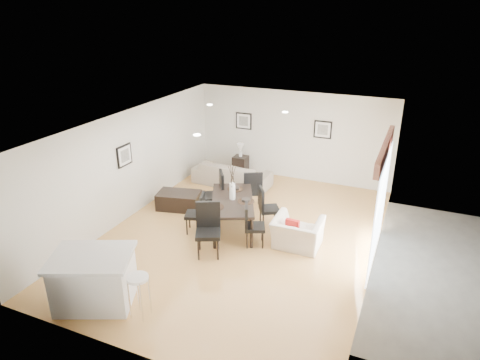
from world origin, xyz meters
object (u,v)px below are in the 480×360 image
at_px(dining_chair_wnear, 198,211).
at_px(dining_chair_efar, 266,205).
at_px(dining_chair_head, 208,226).
at_px(side_table, 241,165).
at_px(dining_chair_foot, 253,188).
at_px(kitchen_island, 94,279).
at_px(sofa, 232,174).
at_px(armchair, 297,233).
at_px(dining_table, 232,202).
at_px(bar_stool, 138,282).
at_px(dining_chair_wfar, 217,191).
at_px(dining_chair_enear, 251,223).
at_px(coffee_table, 179,200).

xyz_separation_m(dining_chair_wnear, dining_chair_efar, (1.36, 0.88, 0.02)).
relative_size(dining_chair_head, side_table, 2.05).
bearing_deg(dining_chair_foot, dining_chair_wnear, 38.81).
height_order(dining_chair_head, kitchen_island, dining_chair_head).
bearing_deg(sofa, dining_chair_foot, 134.63).
bearing_deg(armchair, dining_table, -6.59).
height_order(dining_table, bar_stool, bar_stool).
relative_size(dining_chair_wfar, dining_chair_foot, 1.08).
xyz_separation_m(dining_chair_enear, kitchen_island, (-1.83, -2.97, -0.05)).
distance_m(dining_chair_foot, kitchen_island, 4.81).
bearing_deg(sofa, armchair, 138.86).
bearing_deg(dining_chair_wfar, coffee_table, -119.89).
xyz_separation_m(dining_chair_wfar, dining_chair_foot, (0.72, 0.65, -0.05)).
xyz_separation_m(dining_table, bar_stool, (-0.18, -3.48, -0.01)).
relative_size(dining_chair_efar, side_table, 1.78).
relative_size(dining_chair_wnear, coffee_table, 0.89).
bearing_deg(sofa, bar_stool, 101.68).
distance_m(dining_chair_wfar, kitchen_island, 4.04).
bearing_deg(bar_stool, dining_chair_enear, 73.88).
relative_size(dining_table, side_table, 3.72).
bearing_deg(dining_chair_enear, sofa, 8.35).
relative_size(dining_table, dining_chair_head, 1.82).
bearing_deg(bar_stool, sofa, 99.14).
relative_size(armchair, dining_chair_enear, 1.07).
bearing_deg(dining_chair_efar, sofa, 10.22).
relative_size(dining_chair_foot, side_table, 1.89).
bearing_deg(coffee_table, dining_chair_foot, 8.55).
height_order(dining_chair_wnear, dining_chair_head, dining_chair_head).
distance_m(dining_chair_foot, bar_stool, 4.67).
bearing_deg(sofa, dining_chair_enear, 123.81).
relative_size(dining_table, dining_chair_enear, 2.16).
bearing_deg(side_table, dining_chair_head, -75.09).
height_order(dining_chair_efar, bar_stool, dining_chair_efar).
bearing_deg(dining_chair_enear, bar_stool, 140.95).
distance_m(dining_chair_wnear, dining_chair_foot, 1.78).
distance_m(armchair, dining_table, 1.71).
relative_size(sofa, kitchen_island, 1.36).
relative_size(dining_chair_wfar, dining_chair_enear, 1.18).
distance_m(dining_chair_wnear, kitchen_island, 3.07).
bearing_deg(armchair, dining_chair_wnear, 6.13).
distance_m(dining_chair_efar, kitchen_island, 4.32).
xyz_separation_m(dining_chair_wfar, coffee_table, (-1.10, -0.06, -0.43)).
height_order(armchair, dining_chair_wfar, dining_chair_wfar).
bearing_deg(dining_chair_wfar, kitchen_island, -39.48).
bearing_deg(side_table, dining_chair_efar, -57.01).
height_order(armchair, kitchen_island, kitchen_island).
xyz_separation_m(armchair, kitchen_island, (-2.80, -3.30, 0.15)).
distance_m(dining_chair_enear, kitchen_island, 3.49).
distance_m(dining_chair_enear, dining_chair_head, 0.99).
bearing_deg(dining_chair_wnear, sofa, 170.26).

